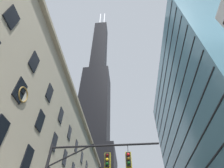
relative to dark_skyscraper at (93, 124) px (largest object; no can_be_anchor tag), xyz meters
The scene contains 2 objects.
dark_skyscraper is the anchor object (origin of this frame).
glass_office_midrise 58.77m from the dark_skyscraper, 45.88° to the right, with size 14.17×49.85×48.46m.
Camera 1 is at (-1.48, -8.20, 1.21)m, focal length 28.73 mm.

